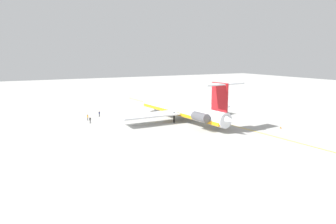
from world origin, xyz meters
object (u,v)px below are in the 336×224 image
Objects in this scene: ground_crew_near_nose at (99,113)px; safety_cone_nose at (281,127)px; main_jetliner at (183,110)px; ground_crew_portside at (90,119)px; ground_crew_near_tail at (88,117)px.

safety_cone_nose is at bearing -150.10° from ground_crew_near_nose.
main_jetliner is 25.76m from ground_crew_near_nose.
ground_crew_near_nose is 0.98× the size of ground_crew_portside.
ground_crew_near_tail is at bearing 54.09° from main_jetliner.
main_jetliner is 27.15m from ground_crew_near_tail.
ground_crew_near_nose reaches higher than ground_crew_near_tail.
main_jetliner is at bearing -147.39° from ground_crew_near_nose.
ground_crew_near_nose is 3.16× the size of safety_cone_nose.
main_jetliner is 23.55× the size of ground_crew_near_nose.
ground_crew_portside is 50.17m from safety_cone_nose.
ground_crew_near_nose is (17.00, 19.23, -2.15)m from main_jetliner.
main_jetliner is at bearing 114.89° from ground_crew_near_tail.
ground_crew_near_tail is 3.92m from ground_crew_portside.
safety_cone_nose is (-32.22, -41.20, -0.82)m from ground_crew_near_tail.
ground_crew_near_nose is at bearing 45.81° from safety_cone_nose.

